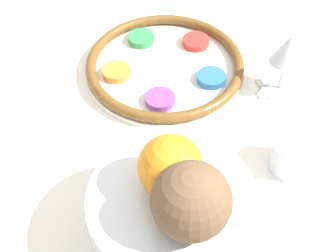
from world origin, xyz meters
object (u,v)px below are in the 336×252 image
(seder_plate, at_px, (165,66))
(fruit_stand, at_px, (172,207))
(wine_glass, at_px, (288,52))
(cup_far, at_px, (293,155))
(coconut, at_px, (191,201))
(orange_fruit, at_px, (171,167))

(seder_plate, distance_m, fruit_stand, 0.36)
(seder_plate, height_order, fruit_stand, fruit_stand)
(wine_glass, height_order, cup_far, wine_glass)
(seder_plate, xyz_separation_m, fruit_stand, (0.35, 0.04, 0.07))
(wine_glass, relative_size, fruit_stand, 0.56)
(fruit_stand, relative_size, coconut, 2.33)
(wine_glass, bearing_deg, orange_fruit, -30.32)
(orange_fruit, height_order, coconut, coconut)
(seder_plate, bearing_deg, coconut, 9.90)
(fruit_stand, height_order, coconut, coconut)
(seder_plate, distance_m, wine_glass, 0.23)
(fruit_stand, height_order, orange_fruit, orange_fruit)
(seder_plate, relative_size, wine_glass, 2.43)
(wine_glass, xyz_separation_m, cup_far, (0.18, 0.00, -0.06))
(wine_glass, bearing_deg, cup_far, 1.33)
(fruit_stand, bearing_deg, coconut, 34.93)
(seder_plate, distance_m, coconut, 0.42)
(coconut, xyz_separation_m, cup_far, (-0.18, 0.16, -0.12))
(orange_fruit, xyz_separation_m, cup_far, (-0.13, 0.18, -0.12))
(wine_glass, relative_size, coconut, 1.30)
(fruit_stand, relative_size, orange_fruit, 2.68)
(coconut, height_order, cup_far, coconut)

